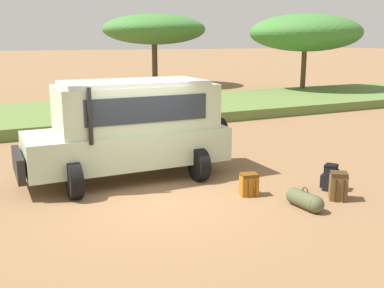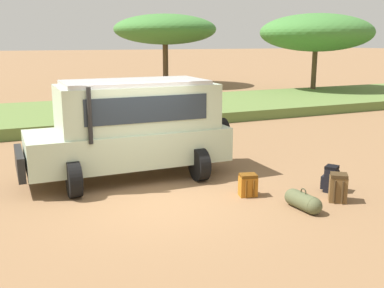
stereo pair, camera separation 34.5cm
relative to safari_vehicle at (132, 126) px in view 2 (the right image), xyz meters
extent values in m
plane|color=olive|center=(-0.04, -1.90, -1.29)|extent=(320.00, 320.00, 0.00)
cube|color=#5B7538|center=(-0.04, 9.16, -1.07)|extent=(120.00, 7.00, 0.44)
cube|color=#B2C6A8|center=(-0.11, 0.00, -0.47)|extent=(4.93, 1.97, 0.84)
cube|color=#B2C6A8|center=(0.14, 0.00, 0.50)|extent=(3.85, 1.84, 1.10)
cube|color=#232D38|center=(-1.38, 0.02, 0.45)|extent=(0.08, 1.56, 0.77)
cube|color=#232D38|center=(0.13, -0.90, 0.55)|extent=(2.94, 0.08, 0.60)
cube|color=#232D38|center=(0.15, 0.90, 0.55)|extent=(2.94, 0.08, 0.60)
cube|color=#B7B7B7|center=(0.09, 0.00, 1.10)|extent=(3.45, 1.76, 0.10)
cube|color=black|center=(-2.68, 0.04, -0.64)|extent=(0.18, 1.62, 0.56)
cylinder|color=black|center=(-1.23, -0.95, 0.50)|extent=(0.10, 0.10, 1.25)
cylinder|color=black|center=(-1.64, -0.94, -0.89)|extent=(0.29, 0.80, 0.80)
cylinder|color=black|center=(-1.61, 0.99, -0.89)|extent=(0.29, 0.80, 0.80)
cylinder|color=black|center=(1.40, -0.99, -0.89)|extent=(0.29, 0.80, 0.80)
cylinder|color=black|center=(1.42, 0.95, -0.89)|extent=(0.29, 0.80, 0.80)
cylinder|color=black|center=(2.48, -0.04, -0.32)|extent=(0.23, 0.74, 0.74)
cube|color=#B26619|center=(1.89, -2.48, -1.07)|extent=(0.44, 0.35, 0.44)
cube|color=#B26619|center=(1.93, -2.31, -1.13)|extent=(0.30, 0.15, 0.24)
cube|color=#62380E|center=(1.89, -2.48, -0.82)|extent=(0.42, 0.36, 0.07)
cylinder|color=#62380E|center=(1.76, -2.61, -1.07)|extent=(0.04, 0.04, 0.38)
cylinder|color=#62380E|center=(1.93, -2.65, -1.07)|extent=(0.04, 0.04, 0.38)
cube|color=brown|center=(3.46, -3.58, -1.02)|extent=(0.48, 0.47, 0.56)
cube|color=brown|center=(3.58, -3.42, -1.09)|extent=(0.27, 0.23, 0.31)
cube|color=#3A2A16|center=(3.46, -3.58, -0.71)|extent=(0.47, 0.47, 0.07)
cylinder|color=#3A2A16|center=(3.29, -3.67, -1.02)|extent=(0.04, 0.04, 0.47)
cylinder|color=#3A2A16|center=(3.42, -3.77, -1.02)|extent=(0.04, 0.04, 0.47)
cube|color=black|center=(3.77, -3.00, -1.02)|extent=(0.40, 0.38, 0.55)
cube|color=black|center=(3.68, -2.87, -1.09)|extent=(0.24, 0.20, 0.30)
cube|color=black|center=(3.77, -3.00, -0.72)|extent=(0.40, 0.38, 0.07)
cylinder|color=black|center=(3.79, -3.16, -1.02)|extent=(0.04, 0.04, 0.46)
cylinder|color=black|center=(3.91, -3.09, -1.02)|extent=(0.04, 0.04, 0.46)
cylinder|color=#4C5133|center=(2.49, -3.65, -1.12)|extent=(0.40, 0.64, 0.35)
sphere|color=#4C5133|center=(2.46, -3.34, -1.12)|extent=(0.35, 0.35, 0.35)
sphere|color=#4C5133|center=(2.51, -3.96, -1.12)|extent=(0.35, 0.35, 0.35)
torus|color=#2D301E|center=(2.49, -3.65, -0.92)|extent=(0.04, 0.17, 0.16)
cylinder|color=brown|center=(9.27, 21.83, 0.33)|extent=(0.41, 0.41, 3.25)
ellipsoid|color=#3D7533|center=(9.27, 21.83, 2.91)|extent=(7.68, 7.72, 2.24)
cylinder|color=brown|center=(15.29, 11.88, 0.15)|extent=(0.31, 0.31, 2.89)
ellipsoid|color=#3D7533|center=(15.29, 11.88, 2.56)|extent=(6.92, 6.63, 2.27)
camera|label=1|loc=(-3.46, -10.48, 2.09)|focal=42.00mm
camera|label=2|loc=(-3.15, -10.63, 2.09)|focal=42.00mm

